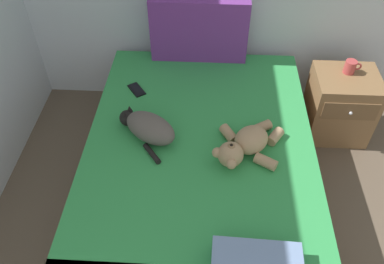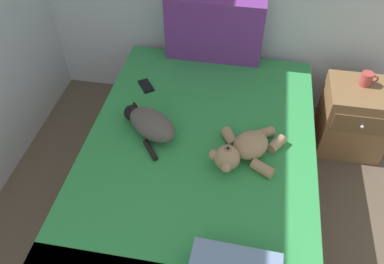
% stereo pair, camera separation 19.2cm
% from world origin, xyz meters
% --- Properties ---
extents(bed, '(1.42, 2.10, 0.50)m').
position_xyz_m(bed, '(1.35, 3.24, 0.25)').
color(bed, olive).
rests_on(bed, ground_plane).
extents(patterned_cushion, '(0.70, 0.14, 0.47)m').
position_xyz_m(patterned_cushion, '(1.31, 4.20, 0.73)').
color(patterned_cushion, '#72338C').
rests_on(patterned_cushion, bed).
extents(cat, '(0.40, 0.40, 0.15)m').
position_xyz_m(cat, '(1.04, 3.36, 0.57)').
color(cat, '#59514C').
rests_on(cat, bed).
extents(teddy_bear, '(0.43, 0.43, 0.16)m').
position_xyz_m(teddy_bear, '(1.61, 3.25, 0.56)').
color(teddy_bear, tan).
rests_on(teddy_bear, bed).
extents(cell_phone, '(0.14, 0.16, 0.01)m').
position_xyz_m(cell_phone, '(0.90, 3.78, 0.50)').
color(cell_phone, black).
rests_on(cell_phone, bed).
extents(nightstand, '(0.45, 0.42, 0.53)m').
position_xyz_m(nightstand, '(2.38, 3.97, 0.26)').
color(nightstand, olive).
rests_on(nightstand, ground_plane).
extents(mug, '(0.12, 0.08, 0.09)m').
position_xyz_m(mug, '(2.38, 4.03, 0.57)').
color(mug, '#B23F3F').
rests_on(mug, nightstand).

